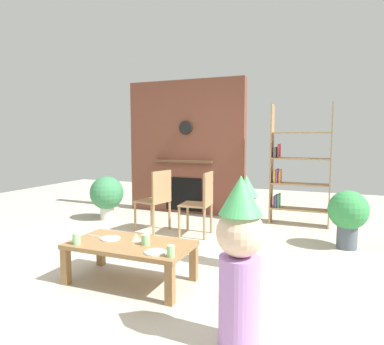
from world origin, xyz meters
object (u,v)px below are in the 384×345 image
object	(u,v)px
paper_cup_near_right	(146,240)
coffee_table	(130,248)
dining_chair_left	(157,197)
potted_plant_short	(107,194)
paper_cup_near_left	(171,251)
child_with_cone_hat	(240,258)
paper_cup_center	(77,239)
potted_plant_tall	(348,213)
dining_chair_middle	(202,200)
bookshelf	(296,170)
paper_plate_front	(155,252)
paper_plate_rear	(110,238)
child_in_pink	(246,219)
birthday_cake_slice	(136,237)

from	to	relation	value
paper_cup_near_right	coffee_table	bearing A→B (deg)	-178.99
dining_chair_left	potted_plant_short	size ratio (longest dim) A/B	1.23
paper_cup_near_left	child_with_cone_hat	world-z (taller)	child_with_cone_hat
paper_cup_center	potted_plant_tall	bearing A→B (deg)	41.16
potted_plant_tall	child_with_cone_hat	bearing A→B (deg)	-106.84
paper_cup_near_left	child_with_cone_hat	xyz separation A→B (m)	(0.68, -0.40, 0.17)
child_with_cone_hat	dining_chair_middle	bearing A→B (deg)	-37.66
bookshelf	paper_cup_center	world-z (taller)	bookshelf
paper_plate_front	dining_chair_left	bearing A→B (deg)	117.25
dining_chair_middle	child_with_cone_hat	bearing A→B (deg)	112.04
paper_cup_near_left	potted_plant_tall	size ratio (longest dim) A/B	0.13
paper_plate_front	paper_plate_rear	distance (m)	0.63
child_with_cone_hat	child_in_pink	distance (m)	1.41
dining_chair_left	potted_plant_tall	bearing A→B (deg)	-162.66
coffee_table	child_in_pink	bearing A→B (deg)	39.74
bookshelf	potted_plant_tall	size ratio (longest dim) A/B	2.61
paper_cup_near_right	dining_chair_middle	world-z (taller)	dining_chair_middle
child_with_cone_hat	potted_plant_short	bearing A→B (deg)	-15.36
coffee_table	paper_cup_near_right	xyz separation A→B (m)	(0.17, 0.00, 0.10)
bookshelf	dining_chair_middle	distance (m)	1.67
potted_plant_short	paper_cup_center	bearing A→B (deg)	-60.31
child_with_cone_hat	bookshelf	bearing A→B (deg)	-63.86
paper_cup_near_left	potted_plant_short	distance (m)	3.18
bookshelf	paper_cup_center	size ratio (longest dim) A/B	18.79
paper_cup_near_right	potted_plant_tall	size ratio (longest dim) A/B	0.13
child_in_pink	potted_plant_tall	bearing A→B (deg)	-172.70
child_in_pink	potted_plant_short	bearing A→B (deg)	-65.27
paper_cup_center	dining_chair_middle	size ratio (longest dim) A/B	0.11
paper_cup_near_right	paper_plate_front	distance (m)	0.26
paper_cup_near_right	birthday_cake_slice	xyz separation A→B (m)	(-0.16, 0.08, -0.01)
paper_plate_front	dining_chair_left	size ratio (longest dim) A/B	0.21
paper_plate_front	paper_cup_near_right	bearing A→B (deg)	138.17
paper_cup_center	child_with_cone_hat	distance (m)	1.70
potted_plant_tall	paper_cup_near_left	bearing A→B (deg)	-124.59
paper_cup_center	dining_chair_left	world-z (taller)	dining_chair_left
paper_cup_center	birthday_cake_slice	world-z (taller)	paper_cup_center
paper_plate_rear	paper_cup_center	bearing A→B (deg)	-128.88
bookshelf	paper_cup_near_right	xyz separation A→B (m)	(-1.07, -2.87, -0.44)
paper_plate_front	coffee_table	bearing A→B (deg)	154.84
paper_plate_rear	birthday_cake_slice	xyz separation A→B (m)	(0.25, 0.05, 0.03)
paper_cup_near_right	paper_cup_center	size ratio (longest dim) A/B	0.94
coffee_table	child_in_pink	world-z (taller)	child_in_pink
paper_cup_near_right	paper_plate_rear	world-z (taller)	paper_cup_near_right
coffee_table	paper_cup_center	size ratio (longest dim) A/B	11.59
birthday_cake_slice	dining_chair_left	xyz separation A→B (m)	(-0.61, 1.61, 0.09)
bookshelf	potted_plant_short	xyz separation A→B (m)	(-2.97, -0.83, -0.44)
bookshelf	paper_cup_near_left	bearing A→B (deg)	-103.08
paper_cup_center	potted_plant_short	xyz separation A→B (m)	(-1.29, 2.26, -0.00)
bookshelf	paper_cup_near_right	distance (m)	3.09
paper_cup_near_right	paper_plate_rear	size ratio (longest dim) A/B	0.50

